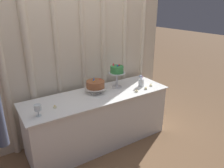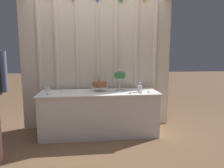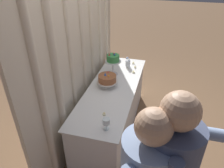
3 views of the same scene
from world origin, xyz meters
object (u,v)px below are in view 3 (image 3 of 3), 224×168
object	(u,v)px
tealight_near_left	(134,72)
tealight_near_right	(135,67)
cake_display_nearleft	(107,79)
cake_display_nearright	(113,60)
wine_glass	(106,122)
flower_vase	(128,63)
tealight_far_right	(133,63)
tealight_far_left	(104,114)
cake_table	(113,108)

from	to	relation	value
tealight_near_left	tealight_near_right	world-z (taller)	tealight_near_right
cake_display_nearleft	cake_display_nearright	xyz separation A→B (m)	(0.37, 0.01, 0.13)
wine_glass	tealight_near_right	distance (m)	1.54
flower_vase	tealight_far_right	bearing A→B (deg)	-27.90
cake_display_nearright	flower_vase	size ratio (longest dim) A/B	2.07
cake_display_nearleft	tealight_near_right	distance (m)	0.74
tealight_far_left	tealight_far_right	bearing A→B (deg)	-3.35
wine_glass	tealight_far_left	bearing A→B (deg)	22.54
tealight_far_left	tealight_near_left	distance (m)	1.15
tealight_far_left	tealight_near_right	xyz separation A→B (m)	(1.32, -0.14, 0.00)
cake_table	flower_vase	world-z (taller)	flower_vase
cake_display_nearright	flower_vase	world-z (taller)	cake_display_nearright
cake_display_nearleft	tealight_far_right	xyz separation A→B (m)	(0.83, -0.23, -0.11)
flower_vase	tealight_far_right	distance (m)	0.17
wine_glass	tealight_near_right	size ratio (longest dim) A/B	3.46
tealight_far_left	tealight_near_left	xyz separation A→B (m)	(1.14, -0.15, -0.00)
cake_display_nearright	tealight_near_left	distance (m)	0.41
cake_display_nearright	tealight_far_left	bearing A→B (deg)	-171.09
cake_table	tealight_far_right	size ratio (longest dim) A/B	44.55
tealight_far_right	cake_table	bearing A→B (deg)	169.97
cake_table	wine_glass	world-z (taller)	wine_glass
tealight_near_left	tealight_near_right	xyz separation A→B (m)	(0.18, 0.01, 0.00)
cake_table	tealight_near_right	bearing A→B (deg)	-16.60
cake_display_nearleft	tealight_near_left	size ratio (longest dim) A/B	6.16
flower_vase	tealight_far_left	world-z (taller)	flower_vase
tealight_near_left	tealight_far_left	bearing A→B (deg)	172.59
cake_table	flower_vase	xyz separation A→B (m)	(0.70, -0.08, 0.45)
cake_table	cake_display_nearright	bearing A→B (deg)	14.18
tealight_far_left	cake_table	bearing A→B (deg)	5.68
cake_display_nearright	flower_vase	bearing A→B (deg)	-27.64
cake_display_nearright	cake_table	bearing A→B (deg)	-165.82
flower_vase	tealight_far_left	distance (m)	1.33
wine_glass	tealight_near_left	distance (m)	1.36
wine_glass	tealight_near_left	bearing A→B (deg)	-2.44
wine_glass	tealight_near_right	bearing A→B (deg)	-1.95
cake_display_nearright	tealight_far_left	distance (m)	1.04
cake_display_nearleft	wine_glass	distance (m)	0.89
cake_table	cake_display_nearleft	bearing A→B (deg)	83.86
cake_display_nearleft	tealight_near_right	world-z (taller)	cake_display_nearleft
cake_table	tealight_near_left	world-z (taller)	tealight_near_left
flower_vase	tealight_near_right	xyz separation A→B (m)	(-0.01, -0.13, -0.06)
tealight_near_left	cake_display_nearright	bearing A→B (deg)	113.43
cake_display_nearleft	wine_glass	world-z (taller)	cake_display_nearleft
cake_display_nearleft	cake_display_nearright	world-z (taller)	cake_display_nearright
cake_table	tealight_far_left	size ratio (longest dim) A/B	48.86
cake_table	cake_display_nearleft	xyz separation A→B (m)	(0.01, 0.08, 0.50)
flower_vase	tealight_near_right	bearing A→B (deg)	-96.08
flower_vase	tealight_far_right	world-z (taller)	flower_vase
tealight_near_left	cake_table	bearing A→B (deg)	157.51
flower_vase	tealight_far_left	size ratio (longest dim) A/B	4.23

